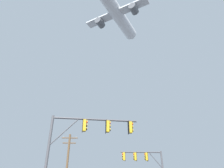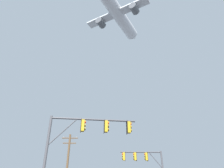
% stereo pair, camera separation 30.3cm
% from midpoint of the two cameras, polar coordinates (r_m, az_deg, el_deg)
% --- Properties ---
extents(signal_pole_near, '(6.71, 0.96, 6.48)m').
position_cam_midpoint_polar(signal_pole_near, '(15.98, -7.39, -14.23)').
color(signal_pole_near, '#4C4C51').
rests_on(signal_pole_near, ground).
extents(signal_pole_far, '(5.11, 0.48, 5.79)m').
position_cam_midpoint_polar(signal_pole_far, '(26.42, 9.78, -20.94)').
color(signal_pole_far, '#4C4C51').
rests_on(signal_pole_far, ground).
extents(utility_pole, '(2.20, 0.28, 8.48)m').
position_cam_midpoint_polar(utility_pole, '(29.25, -12.18, -21.30)').
color(utility_pole, brown).
rests_on(utility_pole, ground).
extents(airplane, '(19.27, 24.95, 7.41)m').
position_cam_midpoint_polar(airplane, '(67.13, 1.74, 19.21)').
color(airplane, white).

